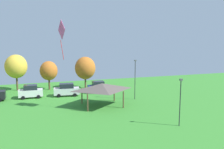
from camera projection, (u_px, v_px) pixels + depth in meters
kite_flying_2 at (62, 31)px, 22.73m from camera, size 0.47×1.86×3.84m
parked_car_second_from_left at (31, 92)px, 42.29m from camera, size 4.16×2.11×2.35m
parked_car_third_from_left at (67, 90)px, 43.75m from camera, size 4.77×2.36×2.34m
parked_car_rightmost_in_row at (98, 87)px, 46.59m from camera, size 4.11×2.20×2.25m
park_pavilion at (102, 87)px, 36.99m from camera, size 7.19×5.60×3.60m
light_post_0 at (135, 77)px, 40.91m from camera, size 0.36×0.20×6.92m
light_post_3 at (180, 99)px, 28.32m from camera, size 0.36×0.20×5.82m
treeline_tree_2 at (16, 66)px, 47.93m from camera, size 4.38×4.38×7.35m
treeline_tree_3 at (49, 71)px, 48.90m from camera, size 3.61×3.61×5.94m
treeline_tree_4 at (85, 68)px, 50.26m from camera, size 4.36×4.36×6.74m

